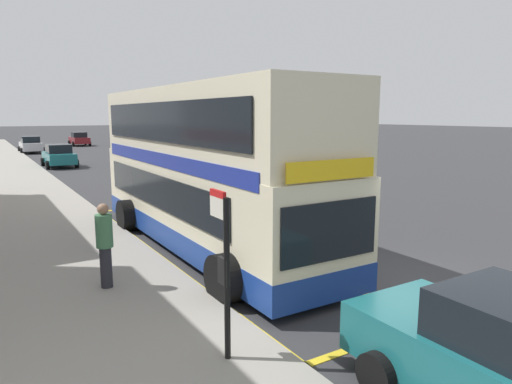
# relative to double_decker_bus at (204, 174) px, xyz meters

# --- Properties ---
(ground_plane) EXTENTS (260.00, 260.00, 0.00)m
(ground_plane) POSITION_rel_double_decker_bus_xyz_m (2.46, 27.06, -2.06)
(ground_plane) COLOR #333335
(double_decker_bus) EXTENTS (3.23, 10.66, 4.40)m
(double_decker_bus) POSITION_rel_double_decker_bus_xyz_m (0.00, 0.00, 0.00)
(double_decker_bus) COLOR beige
(double_decker_bus) RESTS_ON ground
(bus_bay_markings) EXTENTS (2.94, 13.00, 0.01)m
(bus_bay_markings) POSITION_rel_double_decker_bus_xyz_m (-0.07, -0.07, -2.06)
(bus_bay_markings) COLOR yellow
(bus_bay_markings) RESTS_ON ground
(bus_stop_sign) EXTENTS (0.09, 0.51, 2.47)m
(bus_stop_sign) POSITION_rel_double_decker_bus_xyz_m (-2.43, -5.83, -0.44)
(bus_stop_sign) COLOR black
(bus_stop_sign) RESTS_ON pavement_near
(parked_car_maroon_across) EXTENTS (2.09, 4.20, 1.62)m
(parked_car_maroon_across) POSITION_rel_double_decker_bus_xyz_m (5.44, 46.78, -1.26)
(parked_car_maroon_across) COLOR maroon
(parked_car_maroon_across) RESTS_ON ground
(parked_car_silver_distant) EXTENTS (2.09, 4.20, 1.62)m
(parked_car_silver_distant) POSITION_rel_double_decker_bus_xyz_m (-0.68, 38.16, -1.26)
(parked_car_silver_distant) COLOR #B2B5BA
(parked_car_silver_distant) RESTS_ON ground
(parked_car_teal_kerbside) EXTENTS (2.09, 4.20, 1.62)m
(parked_car_teal_kerbside) POSITION_rel_double_decker_bus_xyz_m (-0.29, 23.66, -1.26)
(parked_car_teal_kerbside) COLOR #196066
(parked_car_teal_kerbside) RESTS_ON ground
(pedestrian_waiting_near_sign) EXTENTS (0.34, 0.34, 1.77)m
(pedestrian_waiting_near_sign) POSITION_rel_double_decker_bus_xyz_m (-3.25, -2.11, -0.96)
(pedestrian_waiting_near_sign) COLOR #26262D
(pedestrian_waiting_near_sign) RESTS_ON pavement_near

